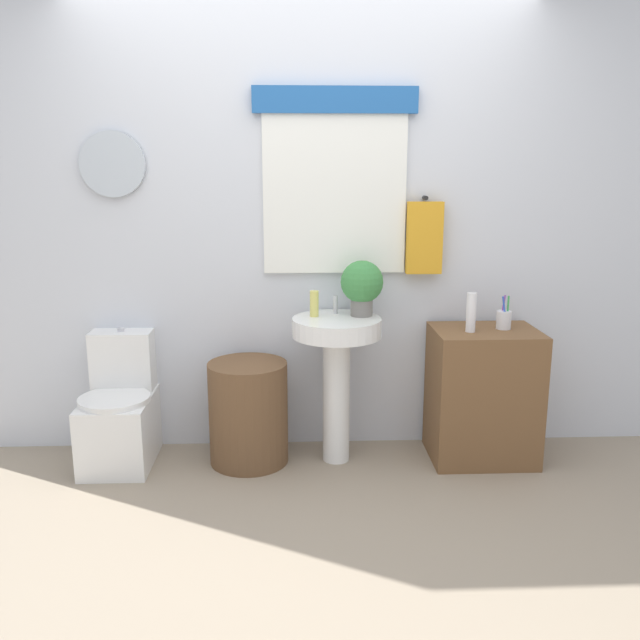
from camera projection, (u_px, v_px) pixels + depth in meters
name	position (u px, v px, depth m)	size (l,w,h in m)	color
ground_plane	(309.00, 542.00, 2.90)	(8.00, 8.00, 0.00)	gray
back_wall	(304.00, 223.00, 3.73)	(4.40, 0.18, 2.60)	silver
toilet	(120.00, 414.00, 3.66)	(0.38, 0.51, 0.74)	white
laundry_hamper	(248.00, 413.00, 3.65)	(0.44, 0.44, 0.57)	brown
pedestal_sink	(337.00, 357.00, 3.60)	(0.48, 0.48, 0.82)	white
faucet	(335.00, 305.00, 3.66)	(0.03, 0.03, 0.10)	silver
wooden_cabinet	(483.00, 394.00, 3.68)	(0.57, 0.44, 0.75)	brown
soap_bottle	(314.00, 304.00, 3.58)	(0.05, 0.05, 0.14)	#DBD166
potted_plant	(362.00, 284.00, 3.58)	(0.23, 0.23, 0.30)	slate
lotion_bottle	(471.00, 312.00, 3.53)	(0.05, 0.05, 0.21)	white
toothbrush_cup	(504.00, 319.00, 3.61)	(0.08, 0.08, 0.19)	silver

